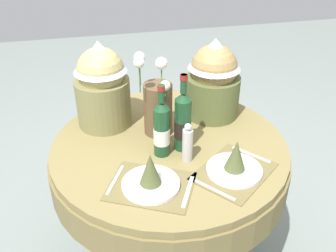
# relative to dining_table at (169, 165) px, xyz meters

# --- Properties ---
(ground) EXTENTS (8.00, 8.00, 0.00)m
(ground) POSITION_rel_dining_table_xyz_m (0.00, 0.00, -0.64)
(ground) COLOR gray
(dining_table) EXTENTS (1.15, 1.15, 0.77)m
(dining_table) POSITION_rel_dining_table_xyz_m (0.00, 0.00, 0.00)
(dining_table) COLOR olive
(dining_table) RESTS_ON ground
(place_setting_left) EXTENTS (0.42, 0.38, 0.16)m
(place_setting_left) POSITION_rel_dining_table_xyz_m (-0.14, -0.29, 0.18)
(place_setting_left) COLOR brown
(place_setting_left) RESTS_ON dining_table
(place_setting_right) EXTENTS (0.43, 0.42, 0.16)m
(place_setting_right) POSITION_rel_dining_table_xyz_m (0.22, -0.28, 0.18)
(place_setting_right) COLOR brown
(place_setting_right) RESTS_ON dining_table
(flower_vase) EXTENTS (0.19, 0.21, 0.43)m
(flower_vase) POSITION_rel_dining_table_xyz_m (-0.03, 0.11, 0.29)
(flower_vase) COLOR brown
(flower_vase) RESTS_ON dining_table
(wine_bottle_left) EXTENTS (0.08, 0.08, 0.38)m
(wine_bottle_left) POSITION_rel_dining_table_xyz_m (0.05, -0.05, 0.28)
(wine_bottle_left) COLOR #194223
(wine_bottle_left) RESTS_ON dining_table
(wine_bottle_centre) EXTENTS (0.07, 0.07, 0.35)m
(wine_bottle_centre) POSITION_rel_dining_table_xyz_m (-0.05, -0.07, 0.27)
(wine_bottle_centre) COLOR #194223
(wine_bottle_centre) RESTS_ON dining_table
(pepper_mill) EXTENTS (0.05, 0.05, 0.19)m
(pepper_mill) POSITION_rel_dining_table_xyz_m (0.05, -0.15, 0.22)
(pepper_mill) COLOR #B7B2AD
(pepper_mill) RESTS_ON dining_table
(gift_tub_back_left) EXTENTS (0.27, 0.27, 0.44)m
(gift_tub_back_left) POSITION_rel_dining_table_xyz_m (-0.28, 0.26, 0.37)
(gift_tub_back_left) COLOR olive
(gift_tub_back_left) RESTS_ON dining_table
(gift_tub_back_right) EXTENTS (0.28, 0.28, 0.42)m
(gift_tub_back_right) POSITION_rel_dining_table_xyz_m (0.28, 0.23, 0.35)
(gift_tub_back_right) COLOR #566033
(gift_tub_back_right) RESTS_ON dining_table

